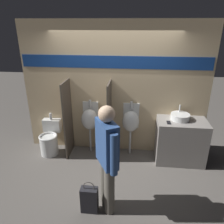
% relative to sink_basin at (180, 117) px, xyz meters
% --- Properties ---
extents(ground_plane, '(16.00, 16.00, 0.00)m').
position_rel_sink_basin_xyz_m(ground_plane, '(-1.31, -0.34, -0.94)').
color(ground_plane, '#5B5651').
extents(display_wall, '(3.76, 0.07, 2.70)m').
position_rel_sink_basin_xyz_m(display_wall, '(-1.31, 0.26, 0.42)').
color(display_wall, tan).
rests_on(display_wall, ground_plane).
extents(sink_counter, '(0.95, 0.58, 0.88)m').
position_rel_sink_basin_xyz_m(sink_counter, '(0.05, -0.06, -0.50)').
color(sink_counter, gray).
rests_on(sink_counter, ground_plane).
extents(sink_basin, '(0.36, 0.36, 0.26)m').
position_rel_sink_basin_xyz_m(sink_basin, '(0.00, 0.00, 0.00)').
color(sink_basin, silver).
rests_on(sink_basin, sink_counter).
extents(cell_phone, '(0.07, 0.14, 0.01)m').
position_rel_sink_basin_xyz_m(cell_phone, '(-0.23, -0.18, -0.05)').
color(cell_phone, black).
rests_on(cell_phone, sink_counter).
extents(divider_near_counter, '(0.03, 0.54, 1.59)m').
position_rel_sink_basin_xyz_m(divider_near_counter, '(-2.24, -0.04, -0.15)').
color(divider_near_counter, '#4C4238').
rests_on(divider_near_counter, ground_plane).
extents(divider_mid, '(0.03, 0.54, 1.59)m').
position_rel_sink_basin_xyz_m(divider_mid, '(-1.38, -0.04, -0.15)').
color(divider_mid, '#4C4238').
rests_on(divider_mid, ground_plane).
extents(urinal_near_counter, '(0.35, 0.31, 1.15)m').
position_rel_sink_basin_xyz_m(urinal_near_counter, '(-1.81, 0.09, -0.18)').
color(urinal_near_counter, silver).
rests_on(urinal_near_counter, ground_plane).
extents(urinal_far, '(0.35, 0.31, 1.15)m').
position_rel_sink_basin_xyz_m(urinal_far, '(-0.95, 0.09, -0.18)').
color(urinal_far, silver).
rests_on(urinal_far, ground_plane).
extents(toilet, '(0.39, 0.55, 0.84)m').
position_rel_sink_basin_xyz_m(toilet, '(-2.66, -0.08, -0.65)').
color(toilet, silver).
rests_on(toilet, ground_plane).
extents(person_in_vest, '(0.37, 0.52, 1.67)m').
position_rel_sink_basin_xyz_m(person_in_vest, '(-1.23, -1.47, -0.02)').
color(person_in_vest, '#666056').
rests_on(person_in_vest, ground_plane).
extents(shopping_bag, '(0.25, 0.14, 0.53)m').
position_rel_sink_basin_xyz_m(shopping_bag, '(-1.49, -1.56, -0.73)').
color(shopping_bag, '#232328').
rests_on(shopping_bag, ground_plane).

